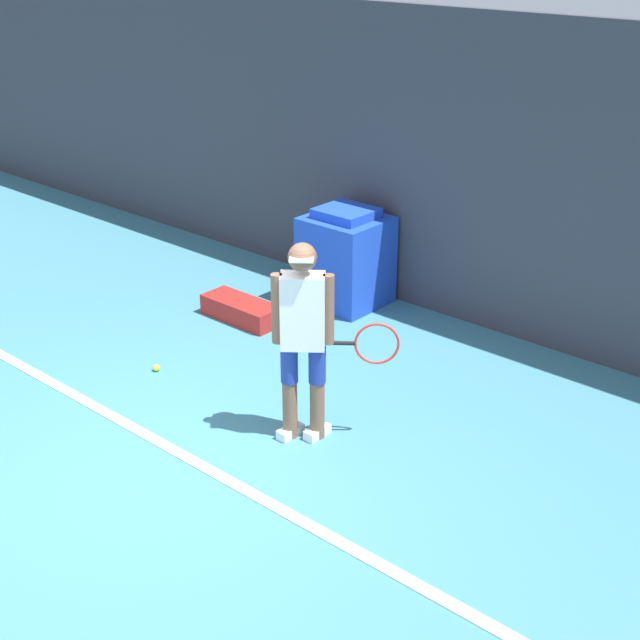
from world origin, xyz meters
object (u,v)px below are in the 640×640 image
object	(u,v)px
covered_chair	(346,258)
equipment_bag	(241,310)
tennis_ball	(157,368)
tennis_player	(305,334)

from	to	relation	value
covered_chair	equipment_bag	size ratio (longest dim) A/B	1.19
covered_chair	equipment_bag	bearing A→B (deg)	-115.69
tennis_ball	tennis_player	bearing A→B (deg)	2.32
tennis_ball	equipment_bag	world-z (taller)	equipment_bag
covered_chair	tennis_player	bearing A→B (deg)	-56.81
tennis_ball	covered_chair	xyz separation A→B (m)	(0.28, 2.42, 0.47)
tennis_player	covered_chair	world-z (taller)	tennis_player
tennis_player	equipment_bag	xyz separation A→B (m)	(-2.05, 1.26, -0.82)
tennis_player	equipment_bag	size ratio (longest dim) A/B	1.87
tennis_player	tennis_ball	world-z (taller)	tennis_player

